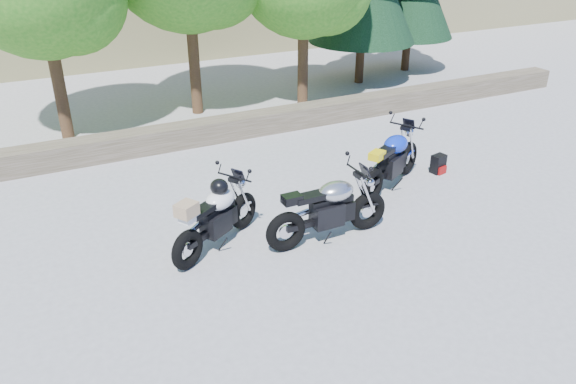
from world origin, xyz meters
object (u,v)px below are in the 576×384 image
at_px(white_bike, 216,216).
at_px(blue_bike, 392,161).
at_px(backpack, 439,164).
at_px(silver_bike, 329,210).

distance_m(white_bike, blue_bike, 3.76).
height_order(white_bike, backpack, white_bike).
height_order(silver_bike, backpack, silver_bike).
relative_size(silver_bike, white_bike, 1.21).
distance_m(silver_bike, blue_bike, 2.33).
bearing_deg(silver_bike, backpack, 20.47).
bearing_deg(blue_bike, white_bike, 160.03).
distance_m(white_bike, backpack, 5.03).
relative_size(blue_bike, backpack, 5.26).
distance_m(silver_bike, backpack, 3.53).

